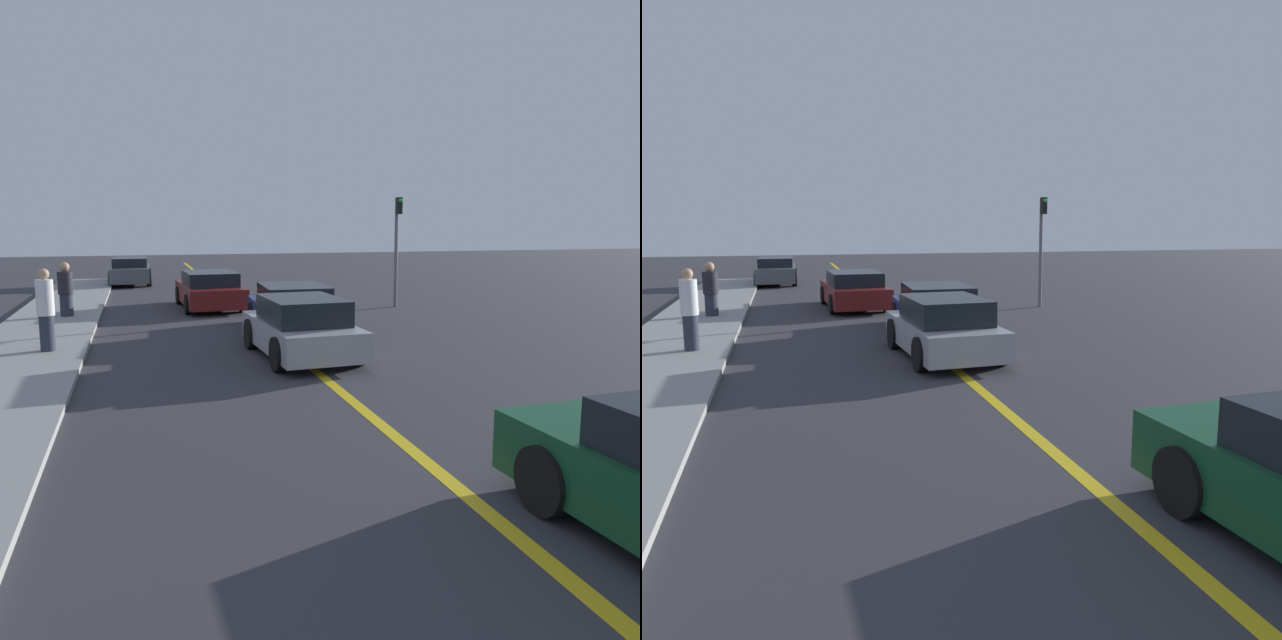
{
  "view_description": "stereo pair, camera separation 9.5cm",
  "coord_description": "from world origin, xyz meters",
  "views": [
    {
      "loc": [
        -3.22,
        2.23,
        2.83
      ],
      "look_at": [
        -0.12,
        12.86,
        1.11
      ],
      "focal_mm": 35.0,
      "sensor_mm": 36.0,
      "label": 1
    },
    {
      "loc": [
        -3.13,
        2.2,
        2.83
      ],
      "look_at": [
        -0.12,
        12.86,
        1.11
      ],
      "focal_mm": 35.0,
      "sensor_mm": 36.0,
      "label": 2
    }
  ],
  "objects": [
    {
      "name": "sidewalk_left",
      "position": [
        -5.64,
        17.43,
        0.05
      ],
      "size": [
        2.53,
        34.85,
        0.11
      ],
      "color": "gray",
      "rests_on": "ground_plane"
    },
    {
      "name": "road_center_line",
      "position": [
        0.0,
        18.0,
        0.0
      ],
      "size": [
        0.2,
        60.0,
        0.01
      ],
      "color": "gold",
      "rests_on": "ground_plane"
    },
    {
      "name": "car_ahead_center",
      "position": [
        0.05,
        14.86,
        0.63
      ],
      "size": [
        1.98,
        3.91,
        1.3
      ],
      "rotation": [
        0.0,
        0.0,
        0.05
      ],
      "color": "#9E9EA3",
      "rests_on": "ground_plane"
    },
    {
      "name": "pedestrian_mid_group",
      "position": [
        -5.16,
        16.54,
        1.0
      ],
      "size": [
        0.36,
        0.36,
        1.77
      ],
      "color": "#282D3D",
      "rests_on": "sidewalk_left"
    },
    {
      "name": "traffic_light",
      "position": [
        5.19,
        21.79,
        2.28
      ],
      "size": [
        0.18,
        0.4,
        3.68
      ],
      "color": "slate",
      "rests_on": "ground_plane"
    },
    {
      "name": "pedestrian_far_standing",
      "position": [
        -5.3,
        21.87,
        0.89
      ],
      "size": [
        0.44,
        0.44,
        1.6
      ],
      "color": "#282D3D",
      "rests_on": "sidewalk_left"
    },
    {
      "name": "car_far_distant",
      "position": [
        0.65,
        18.09,
        0.6
      ],
      "size": [
        2.1,
        4.05,
        1.24
      ],
      "rotation": [
        0.0,
        0.0,
        -0.04
      ],
      "color": "navy",
      "rests_on": "ground_plane"
    },
    {
      "name": "car_parked_left_lot",
      "position": [
        -0.95,
        23.25,
        0.61
      ],
      "size": [
        2.09,
        4.33,
        1.24
      ],
      "rotation": [
        0.0,
        0.0,
        0.04
      ],
      "color": "maroon",
      "rests_on": "ground_plane"
    },
    {
      "name": "car_oncoming_far",
      "position": [
        -3.57,
        32.63,
        0.62
      ],
      "size": [
        1.9,
        4.31,
        1.26
      ],
      "rotation": [
        0.0,
        0.0,
        -0.02
      ],
      "color": "#4C5156",
      "rests_on": "ground_plane"
    }
  ]
}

